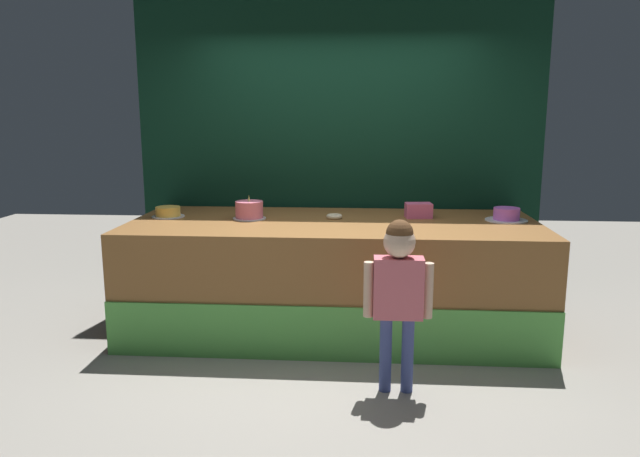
{
  "coord_description": "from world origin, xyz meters",
  "views": [
    {
      "loc": [
        0.23,
        -4.08,
        1.79
      ],
      "look_at": [
        -0.09,
        0.41,
        0.91
      ],
      "focal_mm": 33.24,
      "sensor_mm": 36.0,
      "label": 1
    }
  ],
  "objects_px": {
    "pink_box": "(419,210)",
    "child_figure": "(398,282)",
    "cake_center": "(249,210)",
    "cake_left": "(168,212)",
    "cake_right": "(506,215)",
    "donut": "(334,216)"
  },
  "relations": [
    {
      "from": "pink_box",
      "to": "child_figure",
      "type": "bearing_deg",
      "value": -100.11
    },
    {
      "from": "pink_box",
      "to": "cake_center",
      "type": "xyz_separation_m",
      "value": [
        -1.41,
        -0.17,
        0.01
      ]
    },
    {
      "from": "cake_left",
      "to": "cake_right",
      "type": "bearing_deg",
      "value": 0.6
    },
    {
      "from": "child_figure",
      "to": "donut",
      "type": "distance_m",
      "value": 1.34
    },
    {
      "from": "child_figure",
      "to": "cake_right",
      "type": "relative_size",
      "value": 3.36
    },
    {
      "from": "child_figure",
      "to": "pink_box",
      "type": "relative_size",
      "value": 5.27
    },
    {
      "from": "pink_box",
      "to": "donut",
      "type": "bearing_deg",
      "value": -172.43
    },
    {
      "from": "cake_center",
      "to": "cake_right",
      "type": "distance_m",
      "value": 2.12
    },
    {
      "from": "cake_left",
      "to": "pink_box",
      "type": "bearing_deg",
      "value": 3.41
    },
    {
      "from": "child_figure",
      "to": "pink_box",
      "type": "distance_m",
      "value": 1.38
    },
    {
      "from": "child_figure",
      "to": "donut",
      "type": "relative_size",
      "value": 8.54
    },
    {
      "from": "donut",
      "to": "cake_center",
      "type": "xyz_separation_m",
      "value": [
        -0.71,
        -0.07,
        0.05
      ]
    },
    {
      "from": "child_figure",
      "to": "cake_left",
      "type": "height_order",
      "value": "child_figure"
    },
    {
      "from": "pink_box",
      "to": "cake_right",
      "type": "bearing_deg",
      "value": -7.8
    },
    {
      "from": "child_figure",
      "to": "cake_left",
      "type": "xyz_separation_m",
      "value": [
        -1.88,
        1.21,
        0.22
      ]
    },
    {
      "from": "cake_center",
      "to": "cake_right",
      "type": "height_order",
      "value": "cake_center"
    },
    {
      "from": "child_figure",
      "to": "pink_box",
      "type": "height_order",
      "value": "child_figure"
    },
    {
      "from": "child_figure",
      "to": "cake_left",
      "type": "bearing_deg",
      "value": 147.19
    },
    {
      "from": "pink_box",
      "to": "cake_center",
      "type": "distance_m",
      "value": 1.42
    },
    {
      "from": "pink_box",
      "to": "donut",
      "type": "height_order",
      "value": "pink_box"
    },
    {
      "from": "pink_box",
      "to": "cake_center",
      "type": "height_order",
      "value": "cake_center"
    },
    {
      "from": "cake_left",
      "to": "cake_center",
      "type": "distance_m",
      "value": 0.71
    }
  ]
}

